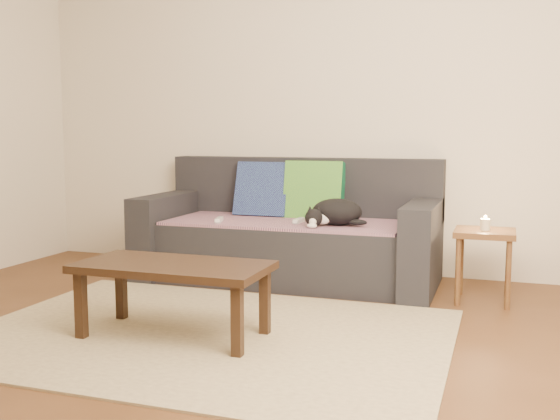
{
  "coord_description": "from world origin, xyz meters",
  "views": [
    {
      "loc": [
        1.45,
        -2.88,
        1.06
      ],
      "look_at": [
        0.05,
        1.2,
        0.55
      ],
      "focal_mm": 42.0,
      "sensor_mm": 36.0,
      "label": 1
    }
  ],
  "objects_px": {
    "sofa": "(290,237)",
    "side_table": "(485,243)",
    "wii_remote_a": "(219,220)",
    "wii_remote_b": "(299,221)",
    "coffee_table": "(173,273)",
    "cat": "(335,213)"
  },
  "relations": [
    {
      "from": "sofa",
      "to": "side_table",
      "type": "xyz_separation_m",
      "value": [
        1.35,
        -0.22,
        0.07
      ]
    },
    {
      "from": "wii_remote_b",
      "to": "coffee_table",
      "type": "relative_size",
      "value": 0.15
    },
    {
      "from": "cat",
      "to": "wii_remote_a",
      "type": "xyz_separation_m",
      "value": [
        -0.81,
        -0.1,
        -0.07
      ]
    },
    {
      "from": "wii_remote_a",
      "to": "side_table",
      "type": "xyz_separation_m",
      "value": [
        1.77,
        0.08,
        -0.08
      ]
    },
    {
      "from": "wii_remote_b",
      "to": "side_table",
      "type": "xyz_separation_m",
      "value": [
        1.23,
        -0.06,
        -0.08
      ]
    },
    {
      "from": "wii_remote_a",
      "to": "coffee_table",
      "type": "height_order",
      "value": "wii_remote_a"
    },
    {
      "from": "sofa",
      "to": "coffee_table",
      "type": "distance_m",
      "value": 1.51
    },
    {
      "from": "wii_remote_a",
      "to": "wii_remote_b",
      "type": "height_order",
      "value": "same"
    },
    {
      "from": "sofa",
      "to": "coffee_table",
      "type": "bearing_deg",
      "value": -95.46
    },
    {
      "from": "wii_remote_b",
      "to": "coffee_table",
      "type": "xyz_separation_m",
      "value": [
        -0.26,
        -1.34,
        -0.11
      ]
    },
    {
      "from": "sofa",
      "to": "wii_remote_b",
      "type": "bearing_deg",
      "value": -54.81
    },
    {
      "from": "cat",
      "to": "wii_remote_b",
      "type": "bearing_deg",
      "value": 158.51
    },
    {
      "from": "sofa",
      "to": "wii_remote_b",
      "type": "height_order",
      "value": "sofa"
    },
    {
      "from": "wii_remote_a",
      "to": "coffee_table",
      "type": "distance_m",
      "value": 1.24
    },
    {
      "from": "cat",
      "to": "coffee_table",
      "type": "xyz_separation_m",
      "value": [
        -0.53,
        -1.3,
        -0.18
      ]
    },
    {
      "from": "wii_remote_a",
      "to": "wii_remote_b",
      "type": "bearing_deg",
      "value": -89.81
    },
    {
      "from": "wii_remote_b",
      "to": "side_table",
      "type": "height_order",
      "value": "wii_remote_b"
    },
    {
      "from": "cat",
      "to": "coffee_table",
      "type": "height_order",
      "value": "cat"
    },
    {
      "from": "sofa",
      "to": "cat",
      "type": "xyz_separation_m",
      "value": [
        0.38,
        -0.2,
        0.22
      ]
    },
    {
      "from": "cat",
      "to": "wii_remote_b",
      "type": "xyz_separation_m",
      "value": [
        -0.27,
        0.04,
        -0.07
      ]
    },
    {
      "from": "wii_remote_a",
      "to": "wii_remote_b",
      "type": "distance_m",
      "value": 0.56
    },
    {
      "from": "sofa",
      "to": "wii_remote_b",
      "type": "relative_size",
      "value": 14.0
    }
  ]
}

